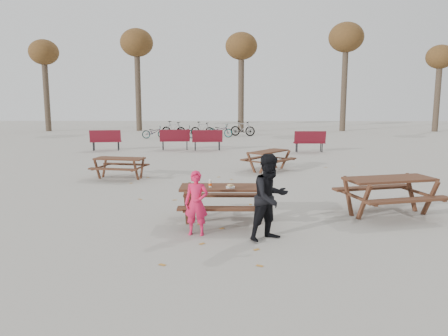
{
  "coord_description": "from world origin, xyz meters",
  "views": [
    {
      "loc": [
        0.12,
        -8.93,
        2.61
      ],
      "look_at": [
        0.0,
        1.0,
        1.0
      ],
      "focal_mm": 35.0,
      "sensor_mm": 36.0,
      "label": 1
    }
  ],
  "objects_px": {
    "picnic_table_far": "(269,161)",
    "soda_bottle": "(210,184)",
    "food_tray": "(230,187)",
    "child": "(196,203)",
    "main_picnic_table": "(223,195)",
    "adult": "(270,197)",
    "picnic_table_east": "(389,196)",
    "picnic_table_north": "(120,168)"
  },
  "relations": [
    {
      "from": "child",
      "to": "adult",
      "type": "xyz_separation_m",
      "value": [
        1.38,
        -0.28,
        0.18
      ]
    },
    {
      "from": "picnic_table_east",
      "to": "picnic_table_north",
      "type": "relative_size",
      "value": 1.25
    },
    {
      "from": "soda_bottle",
      "to": "picnic_table_far",
      "type": "relative_size",
      "value": 0.1
    },
    {
      "from": "soda_bottle",
      "to": "adult",
      "type": "relative_size",
      "value": 0.11
    },
    {
      "from": "food_tray",
      "to": "child",
      "type": "height_order",
      "value": "child"
    },
    {
      "from": "picnic_table_far",
      "to": "soda_bottle",
      "type": "bearing_deg",
      "value": -156.45
    },
    {
      "from": "main_picnic_table",
      "to": "adult",
      "type": "xyz_separation_m",
      "value": [
        0.87,
        -1.13,
        0.22
      ]
    },
    {
      "from": "child",
      "to": "picnic_table_north",
      "type": "height_order",
      "value": "child"
    },
    {
      "from": "child",
      "to": "picnic_table_far",
      "type": "bearing_deg",
      "value": 81.26
    },
    {
      "from": "picnic_table_far",
      "to": "child",
      "type": "bearing_deg",
      "value": -156.62
    },
    {
      "from": "picnic_table_east",
      "to": "picnic_table_far",
      "type": "xyz_separation_m",
      "value": [
        -2.15,
        6.0,
        -0.07
      ]
    },
    {
      "from": "adult",
      "to": "picnic_table_east",
      "type": "xyz_separation_m",
      "value": [
        2.81,
        1.76,
        -0.38
      ]
    },
    {
      "from": "child",
      "to": "picnic_table_east",
      "type": "distance_m",
      "value": 4.45
    },
    {
      "from": "adult",
      "to": "main_picnic_table",
      "type": "bearing_deg",
      "value": 93.32
    },
    {
      "from": "picnic_table_far",
      "to": "picnic_table_east",
      "type": "bearing_deg",
      "value": -121.67
    },
    {
      "from": "soda_bottle",
      "to": "picnic_table_far",
      "type": "xyz_separation_m",
      "value": [
        1.81,
        6.72,
        -0.49
      ]
    },
    {
      "from": "soda_bottle",
      "to": "picnic_table_east",
      "type": "relative_size",
      "value": 0.09
    },
    {
      "from": "picnic_table_east",
      "to": "picnic_table_far",
      "type": "relative_size",
      "value": 1.19
    },
    {
      "from": "main_picnic_table",
      "to": "picnic_table_far",
      "type": "xyz_separation_m",
      "value": [
        1.54,
        6.63,
        -0.23
      ]
    },
    {
      "from": "child",
      "to": "main_picnic_table",
      "type": "bearing_deg",
      "value": 66.07
    },
    {
      "from": "main_picnic_table",
      "to": "adult",
      "type": "bearing_deg",
      "value": -52.31
    },
    {
      "from": "adult",
      "to": "picnic_table_north",
      "type": "distance_m",
      "value": 7.48
    },
    {
      "from": "adult",
      "to": "soda_bottle",
      "type": "bearing_deg",
      "value": 103.43
    },
    {
      "from": "child",
      "to": "picnic_table_east",
      "type": "bearing_deg",
      "value": 25.98
    },
    {
      "from": "food_tray",
      "to": "child",
      "type": "distance_m",
      "value": 0.95
    },
    {
      "from": "picnic_table_far",
      "to": "main_picnic_table",
      "type": "bearing_deg",
      "value": -154.43
    },
    {
      "from": "soda_bottle",
      "to": "adult",
      "type": "xyz_separation_m",
      "value": [
        1.15,
        -1.04,
        -0.04
      ]
    },
    {
      "from": "food_tray",
      "to": "picnic_table_east",
      "type": "xyz_separation_m",
      "value": [
        3.54,
        0.81,
        -0.37
      ]
    },
    {
      "from": "food_tray",
      "to": "picnic_table_far",
      "type": "relative_size",
      "value": 0.11
    },
    {
      "from": "adult",
      "to": "picnic_table_north",
      "type": "height_order",
      "value": "adult"
    },
    {
      "from": "main_picnic_table",
      "to": "picnic_table_east",
      "type": "distance_m",
      "value": 3.74
    },
    {
      "from": "food_tray",
      "to": "child",
      "type": "relative_size",
      "value": 0.14
    },
    {
      "from": "adult",
      "to": "picnic_table_far",
      "type": "relative_size",
      "value": 0.97
    },
    {
      "from": "adult",
      "to": "picnic_table_east",
      "type": "height_order",
      "value": "adult"
    },
    {
      "from": "picnic_table_far",
      "to": "picnic_table_north",
      "type": "bearing_deg",
      "value": 147.01
    },
    {
      "from": "child",
      "to": "picnic_table_east",
      "type": "height_order",
      "value": "child"
    },
    {
      "from": "main_picnic_table",
      "to": "picnic_table_far",
      "type": "relative_size",
      "value": 1.09
    },
    {
      "from": "food_tray",
      "to": "picnic_table_east",
      "type": "bearing_deg",
      "value": 12.89
    },
    {
      "from": "child",
      "to": "picnic_table_north",
      "type": "bearing_deg",
      "value": 123.13
    },
    {
      "from": "child",
      "to": "picnic_table_north",
      "type": "xyz_separation_m",
      "value": [
        -2.92,
        5.83,
        -0.28
      ]
    },
    {
      "from": "main_picnic_table",
      "to": "picnic_table_far",
      "type": "bearing_deg",
      "value": 76.94
    },
    {
      "from": "soda_bottle",
      "to": "main_picnic_table",
      "type": "bearing_deg",
      "value": 18.39
    }
  ]
}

